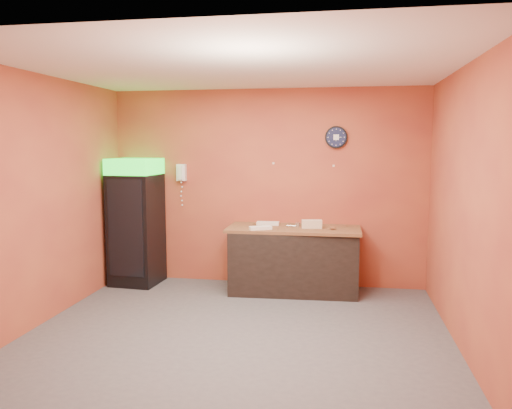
# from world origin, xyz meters

# --- Properties ---
(floor) EXTENTS (4.50, 4.50, 0.00)m
(floor) POSITION_xyz_m (0.00, 0.00, 0.00)
(floor) COLOR #47474C
(floor) RESTS_ON ground
(back_wall) EXTENTS (4.50, 0.02, 2.80)m
(back_wall) POSITION_xyz_m (0.00, 2.00, 1.40)
(back_wall) COLOR #B95934
(back_wall) RESTS_ON floor
(left_wall) EXTENTS (0.02, 4.00, 2.80)m
(left_wall) POSITION_xyz_m (-2.25, 0.00, 1.40)
(left_wall) COLOR #B95934
(left_wall) RESTS_ON floor
(right_wall) EXTENTS (0.02, 4.00, 2.80)m
(right_wall) POSITION_xyz_m (2.25, 0.00, 1.40)
(right_wall) COLOR #B95934
(right_wall) RESTS_ON floor
(ceiling) EXTENTS (4.50, 4.00, 0.02)m
(ceiling) POSITION_xyz_m (0.00, 0.00, 2.80)
(ceiling) COLOR white
(ceiling) RESTS_ON back_wall
(beverage_cooler) EXTENTS (0.68, 0.69, 1.82)m
(beverage_cooler) POSITION_xyz_m (-1.85, 1.61, 0.89)
(beverage_cooler) COLOR black
(beverage_cooler) RESTS_ON floor
(prep_counter) EXTENTS (1.74, 0.84, 0.85)m
(prep_counter) POSITION_xyz_m (0.44, 1.62, 0.43)
(prep_counter) COLOR black
(prep_counter) RESTS_ON floor
(wall_clock) EXTENTS (0.31, 0.06, 0.31)m
(wall_clock) POSITION_xyz_m (0.98, 1.97, 2.12)
(wall_clock) COLOR black
(wall_clock) RESTS_ON back_wall
(wall_phone) EXTENTS (0.13, 0.11, 0.25)m
(wall_phone) POSITION_xyz_m (-1.26, 1.95, 1.61)
(wall_phone) COLOR white
(wall_phone) RESTS_ON back_wall
(butcher_paper) EXTENTS (1.80, 0.78, 0.04)m
(butcher_paper) POSITION_xyz_m (0.44, 1.62, 0.87)
(butcher_paper) COLOR brown
(butcher_paper) RESTS_ON prep_counter
(sub_roll_stack) EXTENTS (0.28, 0.13, 0.11)m
(sub_roll_stack) POSITION_xyz_m (0.68, 1.59, 0.95)
(sub_roll_stack) COLOR beige
(sub_roll_stack) RESTS_ON butcher_paper
(wrapped_sandwich_left) EXTENTS (0.31, 0.23, 0.04)m
(wrapped_sandwich_left) POSITION_xyz_m (0.02, 1.38, 0.92)
(wrapped_sandwich_left) COLOR white
(wrapped_sandwich_left) RESTS_ON butcher_paper
(wrapped_sandwich_mid) EXTENTS (0.27, 0.17, 0.04)m
(wrapped_sandwich_mid) POSITION_xyz_m (-0.01, 1.38, 0.91)
(wrapped_sandwich_mid) COLOR white
(wrapped_sandwich_mid) RESTS_ON butcher_paper
(wrapped_sandwich_right) EXTENTS (0.32, 0.13, 0.04)m
(wrapped_sandwich_right) POSITION_xyz_m (0.06, 1.77, 0.92)
(wrapped_sandwich_right) COLOR white
(wrapped_sandwich_right) RESTS_ON butcher_paper
(kitchen_tool) EXTENTS (0.06, 0.06, 0.06)m
(kitchen_tool) POSITION_xyz_m (0.49, 1.69, 0.93)
(kitchen_tool) COLOR silver
(kitchen_tool) RESTS_ON butcher_paper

